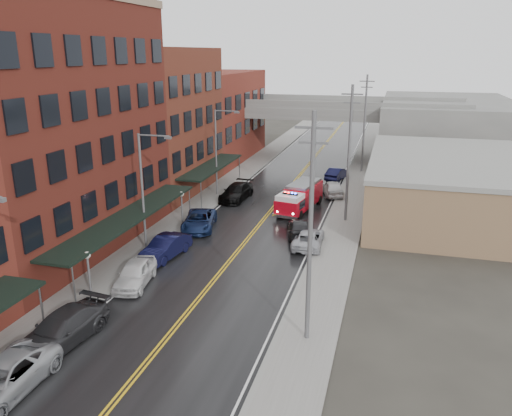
# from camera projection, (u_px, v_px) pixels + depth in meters

# --- Properties ---
(road) EXTENTS (11.00, 160.00, 0.02)m
(road) POSITION_uv_depth(u_px,v_px,m) (253.00, 233.00, 42.02)
(road) COLOR black
(road) RESTS_ON ground
(sidewalk_left) EXTENTS (3.00, 160.00, 0.15)m
(sidewalk_left) POSITION_uv_depth(u_px,v_px,m) (173.00, 224.00, 43.86)
(sidewalk_left) COLOR slate
(sidewalk_left) RESTS_ON ground
(sidewalk_right) EXTENTS (3.00, 160.00, 0.15)m
(sidewalk_right) POSITION_uv_depth(u_px,v_px,m) (340.00, 240.00, 40.14)
(sidewalk_right) COLOR slate
(sidewalk_right) RESTS_ON ground
(curb_left) EXTENTS (0.30, 160.00, 0.15)m
(curb_left) POSITION_uv_depth(u_px,v_px,m) (191.00, 226.00, 43.44)
(curb_left) COLOR gray
(curb_left) RESTS_ON ground
(curb_right) EXTENTS (0.30, 160.00, 0.15)m
(curb_right) POSITION_uv_depth(u_px,v_px,m) (320.00, 238.00, 40.56)
(curb_right) COLOR gray
(curb_right) RESTS_ON ground
(brick_building_b) EXTENTS (9.00, 20.00, 18.00)m
(brick_building_b) POSITION_uv_depth(u_px,v_px,m) (51.00, 132.00, 36.29)
(brick_building_b) COLOR #4D1414
(brick_building_b) RESTS_ON ground
(brick_building_c) EXTENTS (9.00, 15.00, 15.00)m
(brick_building_c) POSITION_uv_depth(u_px,v_px,m) (159.00, 122.00, 52.83)
(brick_building_c) COLOR #5F261C
(brick_building_c) RESTS_ON ground
(brick_building_far) EXTENTS (9.00, 20.00, 12.00)m
(brick_building_far) POSITION_uv_depth(u_px,v_px,m) (216.00, 116.00, 69.37)
(brick_building_far) COLOR maroon
(brick_building_far) RESTS_ON ground
(tan_building) EXTENTS (14.00, 22.00, 5.00)m
(tan_building) POSITION_uv_depth(u_px,v_px,m) (447.00, 188.00, 46.40)
(tan_building) COLOR #8E674C
(tan_building) RESTS_ON ground
(right_far_block) EXTENTS (18.00, 30.00, 8.00)m
(right_far_block) POSITION_uv_depth(u_px,v_px,m) (445.00, 127.00, 73.03)
(right_far_block) COLOR slate
(right_far_block) RESTS_ON ground
(awning_1) EXTENTS (2.60, 18.00, 3.09)m
(awning_1) POSITION_uv_depth(u_px,v_px,m) (129.00, 217.00, 36.60)
(awning_1) COLOR black
(awning_1) RESTS_ON ground
(awning_2) EXTENTS (2.60, 13.00, 3.09)m
(awning_2) POSITION_uv_depth(u_px,v_px,m) (212.00, 167.00, 52.70)
(awning_2) COLOR black
(awning_2) RESTS_ON ground
(globe_lamp_1) EXTENTS (0.44, 0.44, 3.12)m
(globe_lamp_1) POSITION_uv_depth(u_px,v_px,m) (88.00, 264.00, 30.09)
(globe_lamp_1) COLOR #59595B
(globe_lamp_1) RESTS_ON ground
(globe_lamp_2) EXTENTS (0.44, 0.44, 3.12)m
(globe_lamp_2) POSITION_uv_depth(u_px,v_px,m) (182.00, 201.00, 42.96)
(globe_lamp_2) COLOR #59595B
(globe_lamp_2) RESTS_ON ground
(street_lamp_1) EXTENTS (2.64, 0.22, 9.00)m
(street_lamp_1) POSITION_uv_depth(u_px,v_px,m) (145.00, 185.00, 36.63)
(street_lamp_1) COLOR #59595B
(street_lamp_1) RESTS_ON ground
(street_lamp_2) EXTENTS (2.64, 0.22, 9.00)m
(street_lamp_2) POSITION_uv_depth(u_px,v_px,m) (218.00, 147.00, 51.34)
(street_lamp_2) COLOR #59595B
(street_lamp_2) RESTS_ON ground
(utility_pole_0) EXTENTS (1.80, 0.24, 12.00)m
(utility_pole_0) POSITION_uv_depth(u_px,v_px,m) (310.00, 227.00, 24.51)
(utility_pole_0) COLOR #59595B
(utility_pole_0) RESTS_ON ground
(utility_pole_1) EXTENTS (1.80, 0.24, 12.00)m
(utility_pole_1) POSITION_uv_depth(u_px,v_px,m) (349.00, 152.00, 42.91)
(utility_pole_1) COLOR #59595B
(utility_pole_1) RESTS_ON ground
(utility_pole_2) EXTENTS (1.80, 0.24, 12.00)m
(utility_pole_2) POSITION_uv_depth(u_px,v_px,m) (364.00, 122.00, 61.30)
(utility_pole_2) COLOR #59595B
(utility_pole_2) RESTS_ON ground
(overpass) EXTENTS (40.00, 10.00, 7.50)m
(overpass) POSITION_uv_depth(u_px,v_px,m) (315.00, 116.00, 69.67)
(overpass) COLOR slate
(overpass) RESTS_ON ground
(fire_truck) EXTENTS (3.83, 7.40, 2.59)m
(fire_truck) POSITION_uv_depth(u_px,v_px,m) (299.00, 197.00, 47.35)
(fire_truck) COLOR #AC0716
(fire_truck) RESTS_ON ground
(parked_car_left_2) EXTENTS (2.63, 5.66, 1.57)m
(parked_car_left_2) POSITION_uv_depth(u_px,v_px,m) (2.00, 379.00, 21.97)
(parked_car_left_2) COLOR #9D9FA4
(parked_car_left_2) RESTS_ON ground
(parked_car_left_3) EXTENTS (2.98, 5.93, 1.65)m
(parked_car_left_3) POSITION_uv_depth(u_px,v_px,m) (62.00, 329.00, 25.85)
(parked_car_left_3) COLOR #27272A
(parked_car_left_3) RESTS_ON ground
(parked_car_left_4) EXTENTS (2.62, 4.91, 1.59)m
(parked_car_left_4) POSITION_uv_depth(u_px,v_px,m) (135.00, 273.00, 32.40)
(parked_car_left_4) COLOR silver
(parked_car_left_4) RESTS_ON ground
(parked_car_left_5) EXTENTS (2.42, 5.07, 1.61)m
(parked_car_left_5) POSITION_uv_depth(u_px,v_px,m) (166.00, 247.00, 36.72)
(parked_car_left_5) COLOR black
(parked_car_left_5) RESTS_ON ground
(parked_car_left_6) EXTENTS (3.64, 5.86, 1.51)m
(parked_car_left_6) POSITION_uv_depth(u_px,v_px,m) (199.00, 220.00, 42.74)
(parked_car_left_6) COLOR #14234C
(parked_car_left_6) RESTS_ON ground
(parked_car_left_7) EXTENTS (2.63, 5.73, 1.62)m
(parked_car_left_7) POSITION_uv_depth(u_px,v_px,m) (236.00, 192.00, 51.19)
(parked_car_left_7) COLOR black
(parked_car_left_7) RESTS_ON ground
(parked_car_right_0) EXTENTS (2.46, 4.93, 1.34)m
(parked_car_right_0) POSITION_uv_depth(u_px,v_px,m) (308.00, 238.00, 38.90)
(parked_car_right_0) COLOR #ABADB3
(parked_car_right_0) RESTS_ON ground
(parked_car_right_1) EXTENTS (3.09, 5.15, 1.40)m
(parked_car_right_1) POSITION_uv_depth(u_px,v_px,m) (299.00, 228.00, 41.03)
(parked_car_right_1) COLOR black
(parked_car_right_1) RESTS_ON ground
(parked_car_right_2) EXTENTS (3.19, 5.09, 1.62)m
(parked_car_right_2) POSITION_uv_depth(u_px,v_px,m) (333.00, 188.00, 52.69)
(parked_car_right_2) COLOR silver
(parked_car_right_2) RESTS_ON ground
(parked_car_right_3) EXTENTS (2.50, 4.65, 1.46)m
(parked_car_right_3) POSITION_uv_depth(u_px,v_px,m) (337.00, 174.00, 59.34)
(parked_car_right_3) COLOR black
(parked_car_right_3) RESTS_ON ground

